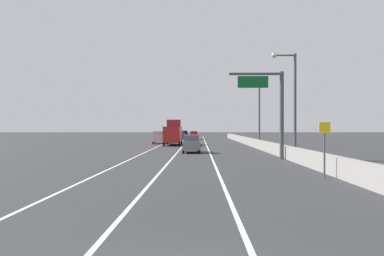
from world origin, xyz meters
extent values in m
plane|color=#2D2D30|center=(0.00, 64.00, 0.00)|extent=(320.00, 320.00, 0.00)
cube|color=silver|center=(-5.50, 55.00, 0.00)|extent=(0.16, 130.00, 0.00)
cube|color=silver|center=(-2.00, 55.00, 0.00)|extent=(0.16, 130.00, 0.00)
cube|color=silver|center=(1.50, 55.00, 0.00)|extent=(0.16, 130.00, 0.00)
cube|color=gray|center=(8.04, 40.00, 0.55)|extent=(0.60, 120.00, 1.10)
cylinder|color=#47474C|center=(7.44, 28.52, 3.75)|extent=(0.36, 0.36, 7.50)
cube|color=#47474C|center=(5.19, 28.52, 7.30)|extent=(4.50, 0.20, 0.20)
cube|color=#0C5923|center=(4.96, 28.40, 6.60)|extent=(2.60, 0.10, 1.00)
cylinder|color=#4C4C51|center=(7.14, 15.55, 1.20)|extent=(0.10, 0.10, 2.40)
cube|color=yellow|center=(7.14, 15.51, 2.70)|extent=(0.60, 0.04, 0.60)
cylinder|color=#4C4C51|center=(8.61, 28.66, 4.53)|extent=(0.24, 0.24, 9.06)
cube|color=#4C4C51|center=(7.71, 28.66, 8.91)|extent=(1.80, 0.12, 0.12)
sphere|color=beige|center=(6.81, 28.66, 8.91)|extent=(0.44, 0.44, 0.44)
cylinder|color=#4C4C51|center=(8.53, 49.05, 4.53)|extent=(0.24, 0.24, 9.06)
cube|color=#4C4C51|center=(7.63, 49.05, 8.91)|extent=(1.80, 0.12, 0.12)
sphere|color=beige|center=(6.73, 49.05, 8.91)|extent=(0.44, 0.44, 0.44)
cube|color=#B7B7BC|center=(-6.27, 61.36, 0.90)|extent=(1.91, 4.52, 1.12)
cube|color=gray|center=(-6.26, 60.91, 1.76)|extent=(1.65, 2.05, 0.60)
cylinder|color=black|center=(-7.14, 63.15, 0.34)|extent=(0.23, 0.68, 0.68)
cylinder|color=black|center=(-5.45, 63.17, 0.34)|extent=(0.23, 0.68, 0.68)
cylinder|color=black|center=(-7.08, 59.55, 0.34)|extent=(0.23, 0.68, 0.68)
cylinder|color=black|center=(-5.40, 59.57, 0.34)|extent=(0.23, 0.68, 0.68)
cube|color=slate|center=(-0.51, 37.52, 0.82)|extent=(1.97, 4.67, 0.96)
cube|color=#4D505A|center=(-0.50, 37.06, 1.60)|extent=(1.65, 2.13, 0.60)
cylinder|color=black|center=(-1.40, 39.33, 0.34)|extent=(0.25, 0.69, 0.68)
cylinder|color=black|center=(0.23, 39.40, 0.34)|extent=(0.25, 0.69, 0.68)
cylinder|color=black|center=(-1.26, 35.64, 0.34)|extent=(0.25, 0.69, 0.68)
cylinder|color=black|center=(0.37, 35.70, 0.34)|extent=(0.25, 0.69, 0.68)
cube|color=white|center=(-6.55, 90.18, 0.87)|extent=(1.90, 4.63, 1.05)
cube|color=#96969E|center=(-6.54, 89.72, 1.69)|extent=(1.64, 2.09, 0.60)
cylinder|color=black|center=(-7.41, 92.02, 0.34)|extent=(0.23, 0.68, 0.68)
cylinder|color=black|center=(-5.74, 92.04, 0.34)|extent=(0.23, 0.68, 0.68)
cylinder|color=black|center=(-7.36, 88.32, 0.34)|extent=(0.23, 0.68, 0.68)
cylinder|color=black|center=(-5.69, 88.34, 0.34)|extent=(0.23, 0.68, 0.68)
cube|color=black|center=(-3.28, 94.39, 0.84)|extent=(1.87, 4.54, 1.00)
cube|color=black|center=(-3.27, 93.94, 1.64)|extent=(1.60, 2.06, 0.60)
cylinder|color=black|center=(-4.13, 96.17, 0.34)|extent=(0.24, 0.69, 0.68)
cylinder|color=black|center=(-2.53, 96.21, 0.34)|extent=(0.24, 0.69, 0.68)
cylinder|color=black|center=(-4.03, 92.58, 0.34)|extent=(0.24, 0.69, 0.68)
cylinder|color=black|center=(-2.44, 92.62, 0.34)|extent=(0.24, 0.69, 0.68)
cube|color=red|center=(-0.78, 85.56, 0.80)|extent=(1.85, 4.46, 0.93)
cube|color=maroon|center=(-0.79, 85.12, 1.57)|extent=(1.59, 2.02, 0.60)
cylinder|color=black|center=(-1.55, 87.34, 0.34)|extent=(0.23, 0.68, 0.68)
cylinder|color=black|center=(0.06, 87.31, 0.34)|extent=(0.23, 0.68, 0.68)
cylinder|color=black|center=(-1.62, 83.81, 0.34)|extent=(0.23, 0.68, 0.68)
cylinder|color=black|center=(-0.01, 83.78, 0.34)|extent=(0.23, 0.68, 0.68)
cube|color=#1E389E|center=(-3.41, 75.21, 0.86)|extent=(1.86, 4.47, 1.04)
cube|color=navy|center=(-3.41, 74.76, 1.68)|extent=(1.60, 2.02, 0.60)
cylinder|color=black|center=(-4.20, 76.99, 0.34)|extent=(0.23, 0.68, 0.68)
cylinder|color=black|center=(-2.57, 76.97, 0.34)|extent=(0.23, 0.68, 0.68)
cylinder|color=black|center=(-4.25, 73.45, 0.34)|extent=(0.23, 0.68, 0.68)
cylinder|color=black|center=(-2.62, 73.42, 0.34)|extent=(0.23, 0.68, 0.68)
cube|color=#A51E19|center=(-3.62, 56.10, 1.66)|extent=(2.44, 9.16, 2.32)
cube|color=maroon|center=(-3.63, 58.12, 3.37)|extent=(2.12, 2.02, 1.10)
cylinder|color=black|center=(-4.76, 59.97, 0.50)|extent=(0.22, 1.00, 1.00)
cylinder|color=black|center=(-2.52, 59.98, 0.50)|extent=(0.22, 1.00, 1.00)
cylinder|color=black|center=(-4.72, 52.22, 0.50)|extent=(0.22, 1.00, 1.00)
cylinder|color=black|center=(-2.48, 52.24, 0.50)|extent=(0.22, 1.00, 1.00)
camera|label=1|loc=(0.36, -6.75, 2.72)|focal=38.46mm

